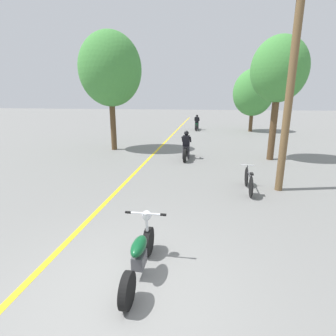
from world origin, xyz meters
TOP-DOWN VIEW (x-y plane):
  - ground_plane at (0.00, 0.00)m, footprint 120.00×120.00m
  - lane_stripe_center at (-1.70, 12.42)m, footprint 0.14×48.00m
  - utility_pole at (3.70, 5.46)m, footprint 1.10×0.24m
  - roadside_tree_right_near at (4.37, 10.06)m, footprint 2.59×2.33m
  - roadside_tree_right_far at (4.97, 21.18)m, footprint 3.49×3.14m
  - roadside_tree_left at (-4.28, 11.30)m, footprint 3.50×3.15m
  - motorcycle_foreground at (0.17, 0.46)m, footprint 0.79×1.97m
  - motorcycle_rider_lead at (0.17, 9.54)m, footprint 0.50×2.03m
  - motorcycle_rider_far at (0.12, 21.52)m, footprint 0.50×2.14m
  - bicycle_parked at (2.66, 5.18)m, footprint 0.44×1.76m

SIDE VIEW (x-z plane):
  - ground_plane at x=0.00m, z-range 0.00..0.00m
  - lane_stripe_center at x=-1.70m, z-range 0.00..0.01m
  - bicycle_parked at x=2.66m, z-range -0.03..0.76m
  - motorcycle_foreground at x=0.17m, z-range -0.09..0.90m
  - motorcycle_rider_far at x=0.12m, z-range -0.18..1.24m
  - motorcycle_rider_lead at x=0.17m, z-range -0.17..1.26m
  - utility_pole at x=3.70m, z-range 0.09..6.57m
  - roadside_tree_right_far at x=4.97m, z-range 0.68..6.08m
  - roadside_tree_right_near at x=4.37m, z-range 1.35..7.12m
  - roadside_tree_left at x=-4.28m, z-range 1.23..7.77m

